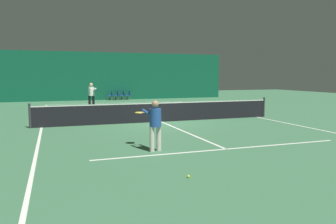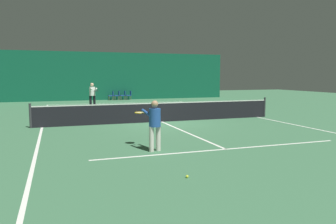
% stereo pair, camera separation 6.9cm
% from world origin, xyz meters
% --- Properties ---
extents(ground_plane, '(60.00, 60.00, 0.00)m').
position_xyz_m(ground_plane, '(0.00, 0.00, 0.00)').
color(ground_plane, '#3D704C').
extents(backdrop_curtain, '(23.00, 0.12, 4.42)m').
position_xyz_m(backdrop_curtain, '(0.00, 15.67, 2.21)').
color(backdrop_curtain, '#0F5138').
rests_on(backdrop_curtain, ground).
extents(court_line_baseline_far, '(11.00, 0.10, 0.00)m').
position_xyz_m(court_line_baseline_far, '(0.00, 11.90, 0.00)').
color(court_line_baseline_far, white).
rests_on(court_line_baseline_far, ground).
extents(court_line_service_far, '(8.25, 0.10, 0.00)m').
position_xyz_m(court_line_service_far, '(0.00, 6.40, 0.00)').
color(court_line_service_far, white).
rests_on(court_line_service_far, ground).
extents(court_line_service_near, '(8.25, 0.10, 0.00)m').
position_xyz_m(court_line_service_near, '(0.00, -6.40, 0.00)').
color(court_line_service_near, white).
rests_on(court_line_service_near, ground).
extents(court_line_sideline_left, '(0.10, 23.80, 0.00)m').
position_xyz_m(court_line_sideline_left, '(-5.50, 0.00, 0.00)').
color(court_line_sideline_left, white).
rests_on(court_line_sideline_left, ground).
extents(court_line_sideline_right, '(0.10, 23.80, 0.00)m').
position_xyz_m(court_line_sideline_right, '(5.50, 0.00, 0.00)').
color(court_line_sideline_right, white).
rests_on(court_line_sideline_right, ground).
extents(court_line_centre, '(0.10, 12.80, 0.00)m').
position_xyz_m(court_line_centre, '(0.00, 0.00, 0.00)').
color(court_line_centre, white).
rests_on(court_line_centre, ground).
extents(tennis_net, '(12.00, 0.10, 1.07)m').
position_xyz_m(tennis_net, '(0.00, 0.00, 0.51)').
color(tennis_net, black).
rests_on(tennis_net, ground).
extents(player_near, '(0.64, 1.33, 1.52)m').
position_xyz_m(player_near, '(-2.15, -5.88, 0.89)').
color(player_near, beige).
rests_on(player_near, ground).
extents(player_far, '(0.56, 1.42, 1.75)m').
position_xyz_m(player_far, '(-2.43, 8.25, 1.02)').
color(player_far, black).
rests_on(player_far, ground).
extents(courtside_chair_0, '(0.44, 0.44, 0.84)m').
position_xyz_m(courtside_chair_0, '(0.05, 15.12, 0.49)').
color(courtside_chair_0, brown).
rests_on(courtside_chair_0, ground).
extents(courtside_chair_1, '(0.44, 0.44, 0.84)m').
position_xyz_m(courtside_chair_1, '(0.60, 15.12, 0.49)').
color(courtside_chair_1, brown).
rests_on(courtside_chair_1, ground).
extents(courtside_chair_2, '(0.44, 0.44, 0.84)m').
position_xyz_m(courtside_chair_2, '(1.15, 15.12, 0.49)').
color(courtside_chair_2, brown).
rests_on(courtside_chair_2, ground).
extents(courtside_chair_3, '(0.44, 0.44, 0.84)m').
position_xyz_m(courtside_chair_3, '(1.71, 15.12, 0.49)').
color(courtside_chair_3, brown).
rests_on(courtside_chair_3, ground).
extents(tennis_ball, '(0.07, 0.07, 0.07)m').
position_xyz_m(tennis_ball, '(-2.21, -8.65, 0.03)').
color(tennis_ball, '#D1DB33').
rests_on(tennis_ball, ground).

